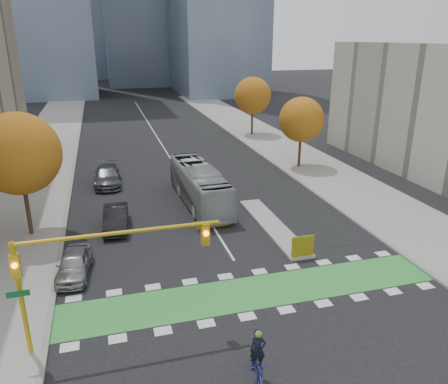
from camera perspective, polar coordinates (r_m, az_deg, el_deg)
ground at (r=22.12m, az=5.25°, el=-14.91°), size 300.00×300.00×0.00m
sidewalk_west at (r=39.55m, az=-24.55°, el=-0.55°), size 7.00×120.00×0.15m
sidewalk_east at (r=43.93m, az=12.59°, el=2.69°), size 7.00×120.00×0.15m
curb_west at (r=39.11m, az=-19.51°, el=-0.09°), size 0.30×120.00×0.16m
curb_east at (r=42.43m, az=8.41°, el=2.36°), size 0.30×120.00×0.16m
bike_crossing at (r=23.28m, az=3.92°, el=-12.90°), size 20.00×3.00×0.01m
centre_line at (r=58.69m, az=-8.71°, el=7.08°), size 0.15×70.00×0.01m
bike_lane_paint at (r=50.63m, az=1.24°, el=5.31°), size 2.50×50.00×0.01m
median_island at (r=30.71m, az=6.34°, el=-4.38°), size 1.60×10.00×0.16m
hazard_board at (r=26.46m, az=10.26°, el=-6.99°), size 1.40×0.12×1.30m
tree_west at (r=30.21m, az=-25.23°, el=4.54°), size 5.20×5.20×8.22m
tree_east_near at (r=43.90m, az=10.08°, el=9.29°), size 4.40×4.40×7.08m
tree_east_far at (r=58.68m, az=3.76°, el=12.45°), size 4.80×4.80×7.65m
traffic_signal_west at (r=18.52m, az=-17.62°, el=-8.60°), size 8.53×0.56×5.20m
cyclist at (r=17.99m, az=4.38°, el=-21.35°), size 0.92×1.96×2.18m
bus at (r=34.40m, az=-3.24°, el=0.95°), size 2.98×10.99×3.04m
parked_car_a at (r=25.72m, az=-19.00°, el=-8.88°), size 2.11×4.27×1.40m
parked_car_b at (r=30.96m, az=-13.96°, el=-3.33°), size 1.92×4.63×1.49m
parked_car_c at (r=40.32m, az=-15.00°, el=2.05°), size 2.40×5.58×1.60m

